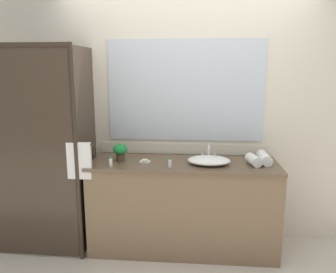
{
  "coord_description": "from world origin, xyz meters",
  "views": [
    {
      "loc": [
        0.11,
        -3.07,
        1.79
      ],
      "look_at": [
        -0.15,
        0.0,
        1.15
      ],
      "focal_mm": 35.68,
      "sensor_mm": 36.0,
      "label": 1
    }
  ],
  "objects_px": {
    "faucet": "(208,154)",
    "amenity_bottle_shampoo": "(111,162)",
    "potted_plant": "(120,151)",
    "soap_dish": "(145,161)",
    "rolled_towel_middle": "(254,160)",
    "sink_basin": "(209,160)",
    "amenity_bottle_body_wash": "(170,163)",
    "rolled_towel_near_edge": "(264,158)"
  },
  "relations": [
    {
      "from": "faucet",
      "to": "amenity_bottle_shampoo",
      "type": "relative_size",
      "value": 1.83
    },
    {
      "from": "amenity_bottle_shampoo",
      "to": "potted_plant",
      "type": "bearing_deg",
      "value": 76.53
    },
    {
      "from": "faucet",
      "to": "soap_dish",
      "type": "bearing_deg",
      "value": -165.17
    },
    {
      "from": "potted_plant",
      "to": "rolled_towel_middle",
      "type": "distance_m",
      "value": 1.26
    },
    {
      "from": "sink_basin",
      "to": "amenity_bottle_shampoo",
      "type": "bearing_deg",
      "value": -169.8
    },
    {
      "from": "faucet",
      "to": "amenity_bottle_shampoo",
      "type": "bearing_deg",
      "value": -160.42
    },
    {
      "from": "sink_basin",
      "to": "rolled_towel_middle",
      "type": "xyz_separation_m",
      "value": [
        0.41,
        -0.0,
        0.01
      ]
    },
    {
      "from": "faucet",
      "to": "potted_plant",
      "type": "height_order",
      "value": "potted_plant"
    },
    {
      "from": "amenity_bottle_body_wash",
      "to": "rolled_towel_near_edge",
      "type": "height_order",
      "value": "rolled_towel_near_edge"
    },
    {
      "from": "potted_plant",
      "to": "rolled_towel_near_edge",
      "type": "height_order",
      "value": "potted_plant"
    },
    {
      "from": "faucet",
      "to": "sink_basin",
      "type": "bearing_deg",
      "value": -90.0
    },
    {
      "from": "soap_dish",
      "to": "amenity_bottle_body_wash",
      "type": "xyz_separation_m",
      "value": [
        0.25,
        -0.14,
        0.03
      ]
    },
    {
      "from": "sink_basin",
      "to": "rolled_towel_near_edge",
      "type": "xyz_separation_m",
      "value": [
        0.52,
        0.07,
        0.02
      ]
    },
    {
      "from": "sink_basin",
      "to": "soap_dish",
      "type": "bearing_deg",
      "value": -179.73
    },
    {
      "from": "faucet",
      "to": "amenity_bottle_shampoo",
      "type": "xyz_separation_m",
      "value": [
        -0.9,
        -0.32,
        -0.01
      ]
    },
    {
      "from": "sink_basin",
      "to": "potted_plant",
      "type": "distance_m",
      "value": 0.86
    },
    {
      "from": "rolled_towel_near_edge",
      "to": "rolled_towel_middle",
      "type": "height_order",
      "value": "rolled_towel_near_edge"
    },
    {
      "from": "potted_plant",
      "to": "faucet",
      "type": "bearing_deg",
      "value": 8.47
    },
    {
      "from": "rolled_towel_near_edge",
      "to": "sink_basin",
      "type": "bearing_deg",
      "value": -172.73
    },
    {
      "from": "sink_basin",
      "to": "soap_dish",
      "type": "distance_m",
      "value": 0.61
    },
    {
      "from": "rolled_towel_near_edge",
      "to": "rolled_towel_middle",
      "type": "bearing_deg",
      "value": -147.24
    },
    {
      "from": "faucet",
      "to": "potted_plant",
      "type": "bearing_deg",
      "value": -171.53
    },
    {
      "from": "amenity_bottle_body_wash",
      "to": "rolled_towel_middle",
      "type": "distance_m",
      "value": 0.78
    },
    {
      "from": "soap_dish",
      "to": "rolled_towel_middle",
      "type": "xyz_separation_m",
      "value": [
        1.02,
        -0.0,
        0.03
      ]
    },
    {
      "from": "potted_plant",
      "to": "rolled_towel_near_edge",
      "type": "bearing_deg",
      "value": 1.48
    },
    {
      "from": "rolled_towel_middle",
      "to": "soap_dish",
      "type": "bearing_deg",
      "value": 179.92
    },
    {
      "from": "soap_dish",
      "to": "rolled_towel_near_edge",
      "type": "xyz_separation_m",
      "value": [
        1.13,
        0.07,
        0.04
      ]
    },
    {
      "from": "faucet",
      "to": "rolled_towel_near_edge",
      "type": "xyz_separation_m",
      "value": [
        0.52,
        -0.09,
        -0.0
      ]
    },
    {
      "from": "sink_basin",
      "to": "potted_plant",
      "type": "bearing_deg",
      "value": 177.91
    },
    {
      "from": "rolled_towel_middle",
      "to": "rolled_towel_near_edge",
      "type": "bearing_deg",
      "value": 32.76
    },
    {
      "from": "rolled_towel_middle",
      "to": "amenity_bottle_body_wash",
      "type": "bearing_deg",
      "value": -169.86
    },
    {
      "from": "faucet",
      "to": "amenity_bottle_body_wash",
      "type": "height_order",
      "value": "faucet"
    },
    {
      "from": "faucet",
      "to": "rolled_towel_middle",
      "type": "bearing_deg",
      "value": -21.55
    },
    {
      "from": "potted_plant",
      "to": "rolled_towel_middle",
      "type": "xyz_separation_m",
      "value": [
        1.26,
        -0.04,
        -0.05
      ]
    },
    {
      "from": "sink_basin",
      "to": "amenity_bottle_body_wash",
      "type": "distance_m",
      "value": 0.38
    },
    {
      "from": "amenity_bottle_body_wash",
      "to": "rolled_towel_near_edge",
      "type": "distance_m",
      "value": 0.9
    },
    {
      "from": "amenity_bottle_body_wash",
      "to": "rolled_towel_middle",
      "type": "bearing_deg",
      "value": 10.14
    },
    {
      "from": "rolled_towel_near_edge",
      "to": "amenity_bottle_shampoo",
      "type": "bearing_deg",
      "value": -170.87
    },
    {
      "from": "sink_basin",
      "to": "faucet",
      "type": "relative_size",
      "value": 2.37
    },
    {
      "from": "sink_basin",
      "to": "amenity_bottle_shampoo",
      "type": "relative_size",
      "value": 4.33
    },
    {
      "from": "potted_plant",
      "to": "soap_dish",
      "type": "height_order",
      "value": "potted_plant"
    },
    {
      "from": "soap_dish",
      "to": "amenity_bottle_body_wash",
      "type": "bearing_deg",
      "value": -28.94
    }
  ]
}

